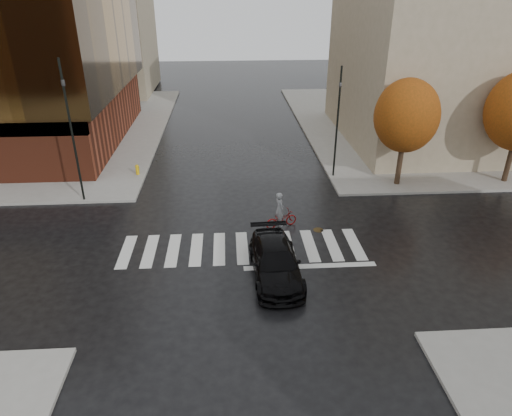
% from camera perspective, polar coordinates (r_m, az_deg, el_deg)
% --- Properties ---
extents(ground, '(120.00, 120.00, 0.00)m').
position_cam_1_polar(ground, '(21.65, -1.70, -5.67)').
color(ground, black).
rests_on(ground, ground).
extents(sidewalk_ne, '(30.00, 30.00, 0.15)m').
position_cam_1_polar(sidewalk_ne, '(46.30, 24.53, 9.71)').
color(sidewalk_ne, gray).
rests_on(sidewalk_ne, ground).
extents(crosswalk, '(12.00, 3.00, 0.01)m').
position_cam_1_polar(crosswalk, '(22.07, -1.75, -4.98)').
color(crosswalk, silver).
rests_on(crosswalk, ground).
extents(building_ne_tan, '(16.00, 16.00, 18.00)m').
position_cam_1_polar(building_ne_tan, '(39.55, 24.30, 20.83)').
color(building_ne_tan, gray).
rests_on(building_ne_tan, sidewalk_ne).
extents(tree_ne_a, '(3.80, 3.80, 6.50)m').
position_cam_1_polar(tree_ne_a, '(28.71, 18.31, 10.87)').
color(tree_ne_a, black).
rests_on(tree_ne_a, sidewalk_ne).
extents(sedan, '(2.22, 5.02, 1.43)m').
position_cam_1_polar(sedan, '(19.73, 2.44, -6.72)').
color(sedan, black).
rests_on(sedan, ground).
extents(cyclist, '(1.82, 1.13, 1.95)m').
position_cam_1_polar(cyclist, '(23.63, 3.10, -0.93)').
color(cyclist, maroon).
rests_on(cyclist, ground).
extents(traffic_light_nw, '(0.24, 0.22, 7.93)m').
position_cam_1_polar(traffic_light_nw, '(26.92, -22.23, 9.91)').
color(traffic_light_nw, black).
rests_on(traffic_light_nw, sidewalk_nw).
extents(traffic_light_ne, '(0.15, 0.18, 6.95)m').
position_cam_1_polar(traffic_light_ne, '(29.16, 10.19, 11.21)').
color(traffic_light_ne, black).
rests_on(traffic_light_ne, sidewalk_ne).
extents(fire_hydrant, '(0.24, 0.24, 0.69)m').
position_cam_1_polar(fire_hydrant, '(30.97, -14.62, 4.74)').
color(fire_hydrant, '#E1AE0D').
rests_on(fire_hydrant, sidewalk_nw).
extents(manhole, '(0.66, 0.66, 0.01)m').
position_cam_1_polar(manhole, '(23.80, 7.79, -2.74)').
color(manhole, '#433318').
rests_on(manhole, ground).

